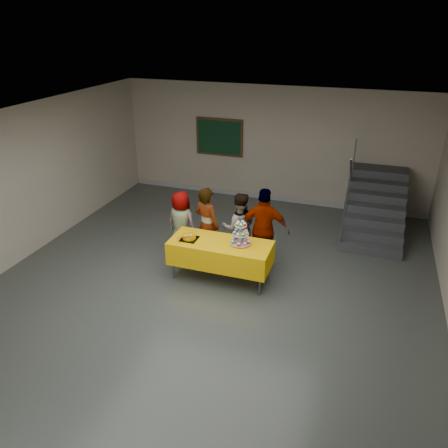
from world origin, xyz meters
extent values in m
plane|color=#4C514C|center=(0.00, 0.00, 0.00)|extent=(10.00, 10.00, 0.00)
cube|color=#B2A58F|center=(0.00, 5.00, 1.50)|extent=(8.00, 0.04, 3.00)
cube|color=#B2A58F|center=(-4.00, 0.00, 1.50)|extent=(0.04, 10.00, 3.00)
cube|color=silver|center=(0.00, 0.00, 3.00)|extent=(8.00, 10.00, 0.04)
cube|color=#999999|center=(0.00, 4.98, 0.06)|extent=(7.90, 0.03, 0.12)
cylinder|color=#595960|center=(-0.77, 0.53, 0.36)|extent=(0.04, 0.04, 0.73)
cylinder|color=#595960|center=(0.91, 0.53, 0.36)|extent=(0.04, 0.04, 0.73)
cylinder|color=#595960|center=(-0.77, 1.11, 0.36)|extent=(0.04, 0.04, 0.73)
cylinder|color=#595960|center=(0.91, 1.11, 0.36)|extent=(0.04, 0.04, 0.73)
cube|color=#595960|center=(0.07, 0.82, 0.74)|extent=(1.80, 0.70, 0.02)
cube|color=#FFBA05|center=(0.07, 0.82, 0.55)|extent=(1.88, 0.78, 0.44)
cylinder|color=silver|center=(0.43, 0.87, 0.78)|extent=(0.18, 0.18, 0.01)
cylinder|color=silver|center=(0.43, 0.87, 0.98)|extent=(0.02, 0.02, 0.42)
cylinder|color=silver|center=(0.43, 0.87, 0.80)|extent=(0.38, 0.38, 0.01)
cylinder|color=silver|center=(0.43, 0.87, 0.97)|extent=(0.30, 0.30, 0.01)
cylinder|color=silver|center=(0.43, 0.87, 1.14)|extent=(0.22, 0.22, 0.01)
cube|color=black|center=(-0.52, 0.74, 0.78)|extent=(0.30, 0.30, 0.02)
cylinder|color=#F7A800|center=(-0.52, 0.74, 0.82)|extent=(0.25, 0.25, 0.07)
ellipsoid|color=#F7A800|center=(-0.52, 0.74, 0.86)|extent=(0.25, 0.25, 0.05)
ellipsoid|color=white|center=(-0.47, 0.71, 0.88)|extent=(0.08, 0.08, 0.02)
cube|color=silver|center=(-0.54, 0.61, 0.88)|extent=(0.30, 0.16, 0.04)
imported|color=slate|center=(-1.02, 1.50, 0.68)|extent=(0.74, 0.56, 1.37)
imported|color=slate|center=(-0.41, 1.37, 0.79)|extent=(0.67, 0.56, 1.58)
imported|color=slate|center=(0.19, 1.60, 0.73)|extent=(0.86, 0.77, 1.45)
imported|color=slate|center=(0.72, 1.47, 0.83)|extent=(1.01, 0.51, 1.66)
cube|color=#424447|center=(2.70, 2.75, 0.09)|extent=(1.30, 0.30, 0.18)
cube|color=#424447|center=(2.70, 3.05, 0.18)|extent=(1.30, 0.30, 0.36)
cube|color=#424447|center=(2.70, 3.35, 0.27)|extent=(1.30, 0.30, 0.54)
cube|color=#424447|center=(2.70, 3.65, 0.36)|extent=(1.30, 0.30, 0.72)
cube|color=#424447|center=(2.70, 3.95, 0.45)|extent=(1.30, 0.30, 0.90)
cube|color=#424447|center=(2.70, 4.25, 0.54)|extent=(1.30, 0.30, 1.08)
cube|color=#424447|center=(2.70, 4.55, 0.63)|extent=(1.30, 0.30, 1.26)
cube|color=#424447|center=(2.70, 4.85, 0.63)|extent=(1.30, 0.30, 1.26)
cylinder|color=#595960|center=(2.10, 2.70, 0.45)|extent=(0.04, 0.04, 0.90)
cylinder|color=#595960|center=(2.10, 3.50, 0.99)|extent=(0.04, 0.04, 0.90)
cylinder|color=#595960|center=(2.10, 4.40, 1.53)|extent=(0.04, 0.04, 0.90)
cylinder|color=#595960|center=(2.10, 3.55, 1.44)|extent=(0.04, 1.85, 1.20)
cube|color=#472B16|center=(-1.42, 4.97, 1.60)|extent=(1.30, 0.04, 1.00)
cube|color=#11371C|center=(-1.42, 4.94, 1.60)|extent=(1.18, 0.02, 0.88)
camera|label=1|loc=(2.43, -5.84, 4.51)|focal=35.00mm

